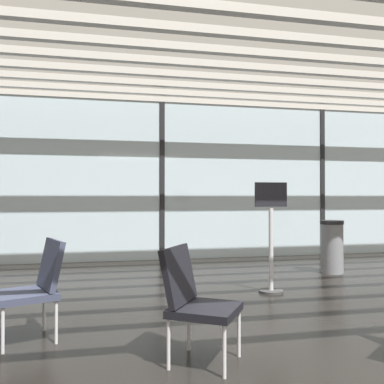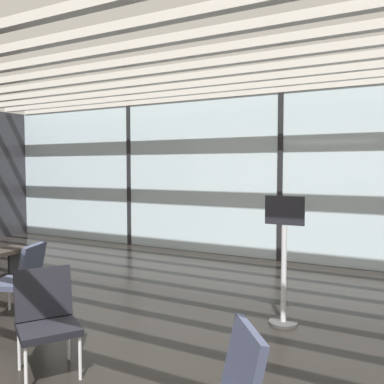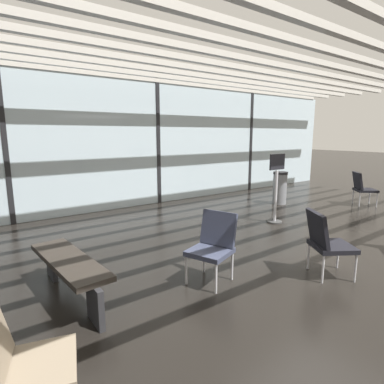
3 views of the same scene
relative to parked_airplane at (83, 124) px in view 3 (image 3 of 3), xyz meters
The scene contains 14 objects.
ground_plane 11.66m from the parked_airplane, 90.09° to the right, with size 60.00×60.00×0.00m, color black.
glass_curtain_wall 6.27m from the parked_airplane, 90.17° to the right, with size 14.00×0.08×3.14m, color silver.
window_mullion_0 7.19m from the parked_airplane, 119.43° to the right, with size 0.10×0.12×3.14m, color black.
window_mullion_1 6.27m from the parked_airplane, 90.17° to the right, with size 0.10×0.12×3.14m, color black.
window_mullion_2 7.18m from the parked_airplane, 60.82° to the right, with size 0.10×0.12×3.14m, color black.
ceiling_slats 9.58m from the parked_airplane, 90.11° to the right, with size 13.72×6.72×0.10m.
parked_airplane is the anchor object (origin of this frame).
lounge_chair_0 10.65m from the parked_airplane, 67.09° to the right, with size 0.71×0.71×0.87m.
lounge_chair_1 10.94m from the parked_airplane, 99.46° to the right, with size 0.66×0.63×0.87m.
lounge_chair_2 11.57m from the parked_airplane, 92.62° to the right, with size 0.70×0.69×0.87m.
lounge_chair_4 12.35m from the parked_airplane, 109.43° to the right, with size 0.63×0.60×0.87m.
waiting_bench 10.75m from the parked_airplane, 108.60° to the right, with size 0.53×1.70×0.47m.
trash_bin 8.86m from the parked_airplane, 73.23° to the right, with size 0.38×0.38×0.86m.
info_sign 9.58m from the parked_airplane, 84.13° to the right, with size 0.44×0.32×1.44m.
Camera 3 is at (-4.18, -2.07, 1.84)m, focal length 29.12 mm.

